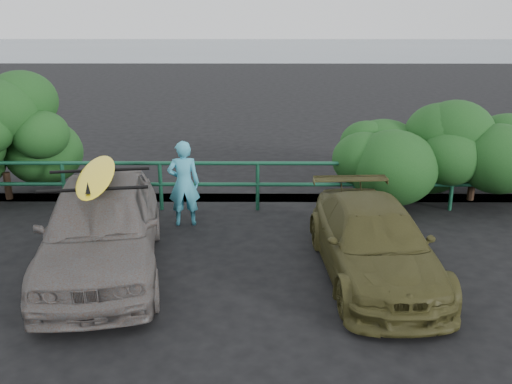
% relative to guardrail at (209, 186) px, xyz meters
% --- Properties ---
extents(ground, '(80.00, 80.00, 0.00)m').
position_rel_guardrail_xyz_m(ground, '(0.00, -5.00, -0.52)').
color(ground, black).
extents(ocean, '(200.00, 200.00, 0.00)m').
position_rel_guardrail_xyz_m(ocean, '(0.00, 55.00, -0.52)').
color(ocean, slate).
rests_on(ocean, ground).
extents(guardrail, '(14.00, 0.08, 1.04)m').
position_rel_guardrail_xyz_m(guardrail, '(0.00, 0.00, 0.00)').
color(guardrail, '#14462F').
rests_on(guardrail, ground).
extents(shrub_right, '(3.20, 2.40, 1.97)m').
position_rel_guardrail_xyz_m(shrub_right, '(5.00, 0.50, 0.46)').
color(shrub_right, '#1B461A').
rests_on(shrub_right, ground).
extents(sedan, '(2.46, 4.61, 1.49)m').
position_rel_guardrail_xyz_m(sedan, '(-1.43, -2.94, 0.23)').
color(sedan, '#5F5855').
rests_on(sedan, ground).
extents(olive_vehicle, '(1.82, 4.00, 1.14)m').
position_rel_guardrail_xyz_m(olive_vehicle, '(2.79, -3.12, 0.05)').
color(olive_vehicle, '#43411E').
rests_on(olive_vehicle, ground).
extents(man, '(0.65, 0.47, 1.66)m').
position_rel_guardrail_xyz_m(man, '(-0.40, -0.86, 0.31)').
color(man, '#3FA3BF').
rests_on(man, ground).
extents(roof_rack, '(1.71, 1.33, 0.05)m').
position_rel_guardrail_xyz_m(roof_rack, '(-1.43, -2.94, 1.00)').
color(roof_rack, black).
rests_on(roof_rack, sedan).
extents(surfboard, '(0.91, 2.53, 0.07)m').
position_rel_guardrail_xyz_m(surfboard, '(-1.43, -2.94, 1.06)').
color(surfboard, yellow).
rests_on(surfboard, roof_rack).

